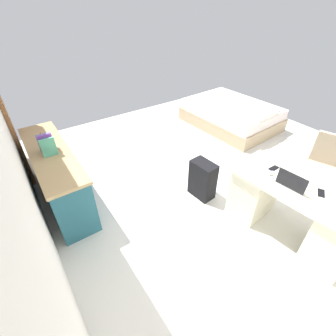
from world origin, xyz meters
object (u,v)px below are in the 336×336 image
(suitcase_black, at_px, (202,180))
(figurine_small, at_px, (41,136))
(credenza, at_px, (58,176))
(desk, at_px, (291,209))
(computer_mouse, at_px, (272,173))
(laptop, at_px, (293,183))
(cell_phone_by_mouse, at_px, (274,168))
(bed, at_px, (231,115))
(cell_phone_near_laptop, at_px, (321,193))
(office_chair, at_px, (321,172))

(suitcase_black, distance_m, figurine_small, 2.30)
(credenza, bearing_deg, figurine_small, 0.24)
(desk, bearing_deg, computer_mouse, 12.00)
(figurine_small, bearing_deg, laptop, -141.18)
(computer_mouse, distance_m, figurine_small, 3.01)
(computer_mouse, relative_size, figurine_small, 0.91)
(desk, relative_size, cell_phone_by_mouse, 11.04)
(bed, xyz_separation_m, laptop, (-2.41, 1.73, 0.53))
(credenza, distance_m, suitcase_black, 2.01)
(bed, height_order, laptop, laptop)
(bed, xyz_separation_m, suitcase_black, (-1.38, 2.05, 0.04))
(bed, xyz_separation_m, cell_phone_near_laptop, (-2.66, 1.57, 0.49))
(laptop, height_order, cell_phone_near_laptop, laptop)
(bed, bearing_deg, office_chair, 162.81)
(cell_phone_near_laptop, bearing_deg, credenza, 13.58)
(bed, bearing_deg, computer_mouse, 141.46)
(laptop, bearing_deg, desk, -127.99)
(laptop, bearing_deg, cell_phone_near_laptop, -146.37)
(suitcase_black, height_order, laptop, laptop)
(suitcase_black, height_order, cell_phone_by_mouse, cell_phone_by_mouse)
(office_chair, height_order, cell_phone_near_laptop, office_chair)
(laptop, distance_m, figurine_small, 3.20)
(office_chair, bearing_deg, desk, 99.74)
(cell_phone_near_laptop, relative_size, figurine_small, 1.24)
(office_chair, relative_size, cell_phone_near_laptop, 6.91)
(cell_phone_near_laptop, xyz_separation_m, figurine_small, (2.74, 2.17, 0.12))
(computer_mouse, bearing_deg, office_chair, -105.70)
(cell_phone_near_laptop, bearing_deg, desk, -5.24)
(laptop, xyz_separation_m, cell_phone_by_mouse, (0.31, -0.13, -0.04))
(credenza, bearing_deg, suitcase_black, -122.99)
(cell_phone_by_mouse, bearing_deg, suitcase_black, 31.55)
(desk, distance_m, office_chair, 0.94)
(credenza, bearing_deg, desk, -136.31)
(desk, relative_size, computer_mouse, 15.02)
(office_chair, xyz_separation_m, credenza, (2.03, 3.01, -0.02))
(office_chair, bearing_deg, cell_phone_near_laptop, 111.57)
(laptop, distance_m, cell_phone_by_mouse, 0.34)
(suitcase_black, relative_size, computer_mouse, 5.68)
(office_chair, height_order, laptop, office_chair)
(bed, bearing_deg, cell_phone_near_laptop, 149.47)
(laptop, bearing_deg, office_chair, -84.69)
(desk, height_order, figurine_small, figurine_small)
(suitcase_black, relative_size, cell_phone_near_laptop, 4.18)
(credenza, distance_m, cell_phone_near_laptop, 3.22)
(bed, xyz_separation_m, figurine_small, (0.08, 3.73, 0.61))
(suitcase_black, bearing_deg, computer_mouse, -161.23)
(credenza, xyz_separation_m, computer_mouse, (-1.86, -2.02, 0.34))
(desk, height_order, cell_phone_near_laptop, cell_phone_near_laptop)
(desk, height_order, computer_mouse, computer_mouse)
(suitcase_black, relative_size, laptop, 1.71)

